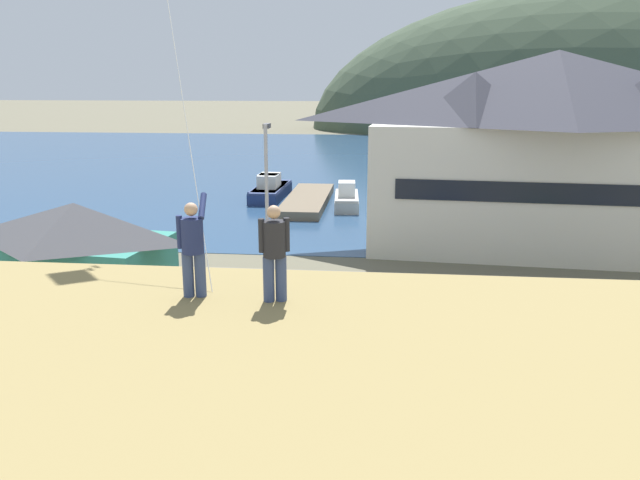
{
  "coord_description": "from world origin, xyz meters",
  "views": [
    {
      "loc": [
        2.47,
        -16.62,
        9.75
      ],
      "look_at": [
        -0.19,
        9.0,
        3.26
      ],
      "focal_mm": 35.54,
      "sensor_mm": 36.0,
      "label": 1
    }
  ],
  "objects": [
    {
      "name": "moored_boat_inner_slip",
      "position": [
        -7.22,
        35.49,
        0.72
      ],
      "size": [
        2.29,
        7.1,
        2.16
      ],
      "color": "navy",
      "rests_on": "ground"
    },
    {
      "name": "person_kite_flyer",
      "position": [
        -0.94,
        -5.93,
        6.88
      ],
      "size": [
        0.52,
        0.69,
        1.86
      ],
      "color": "#384770",
      "rests_on": "grassy_hill_foreground"
    },
    {
      "name": "parking_lot_pad",
      "position": [
        0.0,
        5.0,
        0.05
      ],
      "size": [
        40.0,
        20.0,
        0.1
      ],
      "primitive_type": "cube",
      "color": "slate",
      "rests_on": "ground"
    },
    {
      "name": "parking_light_pole",
      "position": [
        -2.7,
        10.55,
        4.57
      ],
      "size": [
        0.24,
        0.78,
        7.85
      ],
      "color": "#ADADB2",
      "rests_on": "parking_lot_pad"
    },
    {
      "name": "wharf_dock",
      "position": [
        -3.74,
        33.46,
        0.35
      ],
      "size": [
        3.2,
        12.89,
        0.7
      ],
      "color": "#70604C",
      "rests_on": "ground"
    },
    {
      "name": "moored_boat_outer_mooring",
      "position": [
        -0.5,
        32.37,
        0.72
      ],
      "size": [
        2.2,
        5.86,
        2.16
      ],
      "color": "#A8A399",
      "rests_on": "ground"
    },
    {
      "name": "bay_water",
      "position": [
        0.0,
        60.0,
        0.01
      ],
      "size": [
        360.0,
        84.0,
        0.03
      ],
      "primitive_type": "cube",
      "color": "navy",
      "rests_on": "ground"
    },
    {
      "name": "far_hill_west_ridge",
      "position": [
        49.39,
        119.59,
        0.0
      ],
      "size": [
        124.92,
        59.3,
        57.34
      ],
      "primitive_type": "ellipsoid",
      "color": "#3D4C38",
      "rests_on": "ground"
    },
    {
      "name": "parked_car_back_row_right",
      "position": [
        4.98,
        7.54,
        1.06
      ],
      "size": [
        4.34,
        2.35,
        1.82
      ],
      "color": "navy",
      "rests_on": "parking_lot_pad"
    },
    {
      "name": "moored_boat_wharfside",
      "position": [
        -7.25,
        36.08,
        0.72
      ],
      "size": [
        2.65,
        7.34,
        2.16
      ],
      "color": "navy",
      "rests_on": "ground"
    },
    {
      "name": "harbor_lodge",
      "position": [
        12.01,
        21.4,
        6.1
      ],
      "size": [
        22.3,
        11.61,
        11.44
      ],
      "color": "beige",
      "rests_on": "ground"
    },
    {
      "name": "storage_shed_near_lot",
      "position": [
        -10.62,
        8.43,
        2.47
      ],
      "size": [
        8.26,
        5.87,
        4.75
      ],
      "color": "#338475",
      "rests_on": "ground"
    },
    {
      "name": "parked_car_front_row_red",
      "position": [
        4.62,
        -0.08,
        1.06
      ],
      "size": [
        4.27,
        2.2,
        1.82
      ],
      "color": "slate",
      "rests_on": "parking_lot_pad"
    },
    {
      "name": "parked_car_front_row_end",
      "position": [
        -9.29,
        0.95,
        1.06
      ],
      "size": [
        4.32,
        2.3,
        1.82
      ],
      "color": "slate",
      "rests_on": "parking_lot_pad"
    },
    {
      "name": "person_companion",
      "position": [
        0.56,
        -6.03,
        6.86
      ],
      "size": [
        0.53,
        0.4,
        1.74
      ],
      "color": "#384770",
      "rests_on": "grassy_hill_foreground"
    },
    {
      "name": "ground_plane",
      "position": [
        0.0,
        0.0,
        0.0
      ],
      "size": [
        600.0,
        600.0,
        0.0
      ],
      "primitive_type": "plane",
      "color": "#66604C"
    },
    {
      "name": "parked_car_front_row_silver",
      "position": [
        11.64,
        6.54,
        1.06
      ],
      "size": [
        4.29,
        2.23,
        1.82
      ],
      "color": "#236633",
      "rests_on": "parking_lot_pad"
    },
    {
      "name": "parked_car_lone_by_shed",
      "position": [
        -4.16,
        7.3,
        1.06
      ],
      "size": [
        4.32,
        2.3,
        1.82
      ],
      "color": "#B28923",
      "rests_on": "parking_lot_pad"
    }
  ]
}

